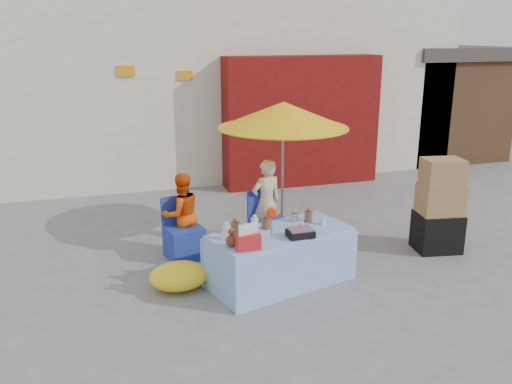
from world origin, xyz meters
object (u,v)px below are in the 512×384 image
object	(u,v)px
vendor_orange	(182,214)
umbrella	(283,116)
chair_right	(269,231)
box_stack	(439,209)
chair_left	(184,240)
market_table	(280,257)
vendor_beige	(266,203)

from	to	relation	value
vendor_orange	umbrella	xyz separation A→B (m)	(1.55, 0.15, 1.30)
chair_right	box_stack	world-z (taller)	box_stack
chair_left	box_stack	bearing A→B (deg)	-25.38
vendor_orange	box_stack	distance (m)	3.66
umbrella	box_stack	size ratio (longest dim) A/B	1.54
vendor_orange	market_table	bearing A→B (deg)	115.35
box_stack	vendor_beige	bearing A→B (deg)	157.62
chair_left	market_table	bearing A→B (deg)	-61.47
chair_right	box_stack	xyz separation A→B (m)	(2.29, -0.81, 0.37)
chair_right	vendor_beige	world-z (taller)	vendor_beige
chair_left	vendor_beige	bearing A→B (deg)	-6.41
chair_right	vendor_beige	distance (m)	0.41
market_table	box_stack	world-z (taller)	box_stack
vendor_beige	umbrella	bearing A→B (deg)	-165.98
chair_left	box_stack	size ratio (longest dim) A/B	0.62
chair_right	umbrella	size ratio (longest dim) A/B	0.41
chair_right	vendor_beige	xyz separation A→B (m)	(0.00, 0.13, 0.39)
umbrella	box_stack	bearing A→B (deg)	-28.78
chair_left	vendor_beige	size ratio (longest dim) A/B	0.66
chair_left	vendor_orange	world-z (taller)	vendor_orange
chair_left	chair_right	xyz separation A→B (m)	(1.25, 0.00, 0.00)
market_table	chair_right	world-z (taller)	market_table
chair_left	chair_right	size ratio (longest dim) A/B	1.00
market_table	chair_left	size ratio (longest dim) A/B	2.30
vendor_orange	vendor_beige	bearing A→B (deg)	167.46
market_table	chair_right	bearing A→B (deg)	62.52
chair_right	vendor_beige	bearing A→B (deg)	76.00
vendor_beige	box_stack	xyz separation A→B (m)	(2.29, -0.94, -0.02)
chair_right	vendor_orange	size ratio (longest dim) A/B	0.72
market_table	vendor_beige	bearing A→B (deg)	63.55
vendor_beige	box_stack	size ratio (longest dim) A/B	0.95
market_table	chair_left	distance (m)	1.54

